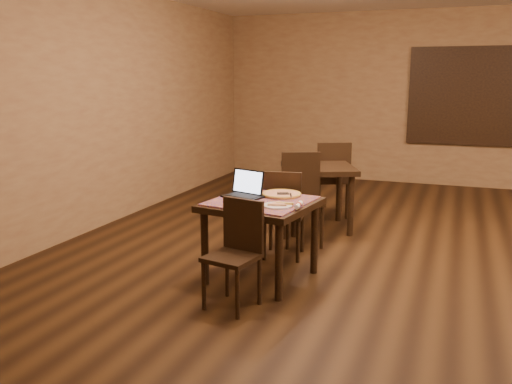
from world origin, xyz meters
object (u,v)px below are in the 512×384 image
at_px(chair_main_near, 237,247).
at_px(pizza_pan, 282,196).
at_px(other_table_b_chair_near, 302,192).
at_px(chair_main_far, 283,209).
at_px(other_table_b, 318,177).
at_px(tiled_table, 261,211).
at_px(laptop, 245,190).
at_px(other_table_b_chair_far, 332,175).

distance_m(chair_main_near, pizza_pan, 0.91).
distance_m(chair_main_near, other_table_b_chair_near, 1.89).
height_order(chair_main_far, other_table_b_chair_near, other_table_b_chair_near).
distance_m(chair_main_far, other_table_b, 1.27).
xyz_separation_m(chair_main_far, other_table_b_chair_near, (0.02, 0.65, 0.05)).
height_order(tiled_table, laptop, laptop).
xyz_separation_m(other_table_b, other_table_b_chair_near, (-0.04, -0.61, -0.08)).
bearing_deg(laptop, pizza_pan, 39.23).
xyz_separation_m(chair_main_far, other_table_b_chair_far, (0.09, 1.87, 0.05)).
xyz_separation_m(pizza_pan, other_table_b_chair_near, (-0.09, 1.03, -0.19)).
xyz_separation_m(pizza_pan, other_table_b_chair_far, (-0.02, 2.24, -0.19)).
relative_size(tiled_table, other_table_b_chair_near, 1.01).
bearing_deg(other_table_b_chair_far, chair_main_far, 63.15).
bearing_deg(tiled_table, chair_main_far, 97.38).
distance_m(chair_main_near, other_table_b_chair_far, 3.11).
relative_size(tiled_table, chair_main_far, 1.11).
bearing_deg(pizza_pan, chair_main_near, -96.90).
bearing_deg(other_table_b_chair_near, chair_main_far, -115.59).
bearing_deg(pizza_pan, laptop, -157.44).
distance_m(chair_main_far, other_table_b_chair_near, 0.65).
xyz_separation_m(laptop, other_table_b_chair_near, (0.23, 1.16, -0.25)).
xyz_separation_m(tiled_table, other_table_b_chair_far, (0.10, 2.48, -0.08)).
height_order(chair_main_near, chair_main_far, chair_main_far).
relative_size(tiled_table, chair_main_near, 1.17).
height_order(chair_main_near, other_table_b_chair_far, other_table_b_chair_far).
distance_m(tiled_table, other_table_b_chair_far, 2.49).
height_order(tiled_table, pizza_pan, pizza_pan).
bearing_deg(laptop, tiled_table, -11.49).
distance_m(pizza_pan, other_table_b, 1.64).
relative_size(chair_main_far, other_table_b_chair_far, 0.92).
height_order(tiled_table, chair_main_near, chair_main_near).
xyz_separation_m(tiled_table, other_table_b, (0.07, 1.88, 0.00)).
bearing_deg(chair_main_far, other_table_b, -100.70).
bearing_deg(pizza_pan, other_table_b, 91.88).
bearing_deg(other_table_b_chair_far, pizza_pan, 66.38).
height_order(pizza_pan, other_table_b_chair_near, other_table_b_chair_near).
bearing_deg(tiled_table, other_table_b_chair_far, 96.11).
bearing_deg(chair_main_near, other_table_b_chair_near, 101.07).
distance_m(tiled_table, pizza_pan, 0.29).
distance_m(laptop, other_table_b, 1.80).
bearing_deg(laptop, other_table_b_chair_near, 95.48).
bearing_deg(other_table_b_chair_far, laptop, 58.69).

